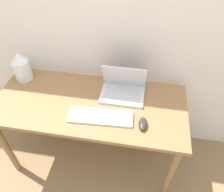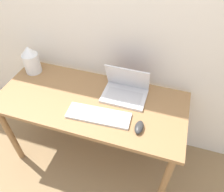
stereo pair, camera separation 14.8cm
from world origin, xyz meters
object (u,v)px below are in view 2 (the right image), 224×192
(laptop, at_px, (125,89))
(mouse, at_px, (139,127))
(keyboard, at_px, (99,115))
(vase, at_px, (31,60))

(laptop, relative_size, mouse, 2.95)
(keyboard, xyz_separation_m, mouse, (0.28, -0.02, 0.01))
(keyboard, height_order, mouse, mouse)
(mouse, relative_size, vase, 0.46)
(mouse, distance_m, vase, 1.03)
(vase, bearing_deg, laptop, -2.98)
(keyboard, bearing_deg, mouse, -4.36)
(keyboard, xyz_separation_m, vase, (-0.69, 0.30, 0.11))
(laptop, xyz_separation_m, keyboard, (-0.11, -0.26, -0.04))
(laptop, height_order, mouse, laptop)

